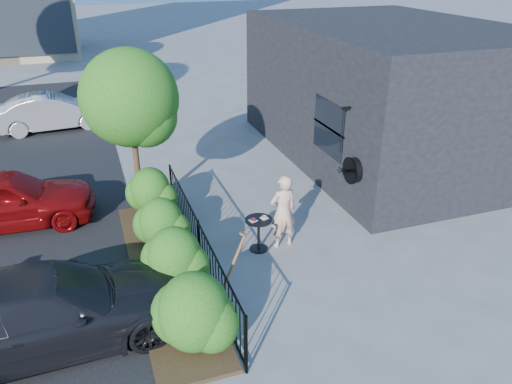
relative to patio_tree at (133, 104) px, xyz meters
name	(u,v)px	position (x,y,z in m)	size (l,w,h in m)	color
ground	(269,254)	(2.24, -2.76, -2.76)	(120.00, 120.00, 0.00)	gray
shop_building	(386,91)	(7.73, 1.74, -0.76)	(6.22, 9.00, 4.00)	black
fence	(199,244)	(0.74, -2.76, -2.20)	(0.05, 6.05, 1.10)	black
planting_bed	(166,272)	(0.04, -2.76, -2.72)	(1.30, 6.00, 0.08)	#382616
shrubs	(168,241)	(0.14, -2.66, -2.06)	(1.10, 5.60, 1.24)	#245C15
patio_tree	(133,104)	(0.00, 0.00, 0.00)	(2.20, 2.20, 3.94)	#3F2B19
cafe_table	(259,229)	(2.09, -2.49, -2.25)	(0.59, 0.59, 0.79)	black
woman	(283,212)	(2.64, -2.50, -1.93)	(0.61, 0.40, 1.66)	beige
shovel	(230,274)	(0.98, -4.10, -2.10)	(0.57, 0.20, 1.51)	brown
car_red	(4,200)	(-3.10, 0.45, -2.08)	(1.60, 3.99, 1.36)	maroon
car_silver	(53,112)	(-2.17, 7.68, -2.12)	(1.37, 3.92, 1.29)	#B7B7BC
car_darkgrey	(47,310)	(-2.06, -4.06, -2.10)	(1.86, 4.58, 1.33)	black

